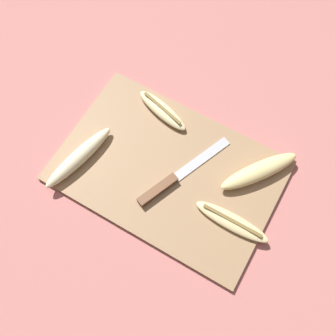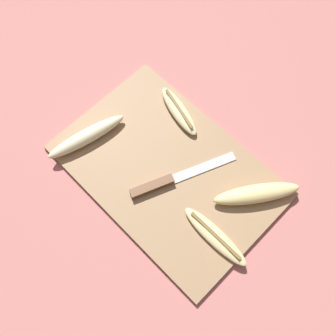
{
  "view_description": "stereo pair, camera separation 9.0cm",
  "coord_description": "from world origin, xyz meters",
  "px_view_note": "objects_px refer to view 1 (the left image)",
  "views": [
    {
      "loc": [
        0.17,
        -0.29,
        0.85
      ],
      "look_at": [
        0.0,
        0.0,
        0.02
      ],
      "focal_mm": 42.0,
      "sensor_mm": 36.0,
      "label": 1
    },
    {
      "loc": [
        0.24,
        -0.24,
        0.85
      ],
      "look_at": [
        0.0,
        0.0,
        0.02
      ],
      "focal_mm": 42.0,
      "sensor_mm": 36.0,
      "label": 2
    }
  ],
  "objects_px": {
    "banana_mellow_near": "(232,222)",
    "banana_golden_short": "(259,171)",
    "knife": "(168,183)",
    "banana_soft_right": "(162,110)",
    "banana_pale_long": "(79,157)"
  },
  "relations": [
    {
      "from": "banana_mellow_near",
      "to": "banana_golden_short",
      "type": "bearing_deg",
      "value": 89.5
    },
    {
      "from": "banana_golden_short",
      "to": "banana_pale_long",
      "type": "distance_m",
      "value": 0.41
    },
    {
      "from": "banana_mellow_near",
      "to": "banana_soft_right",
      "type": "distance_m",
      "value": 0.32
    },
    {
      "from": "knife",
      "to": "banana_golden_short",
      "type": "bearing_deg",
      "value": 58.98
    },
    {
      "from": "banana_mellow_near",
      "to": "banana_golden_short",
      "type": "height_order",
      "value": "banana_golden_short"
    },
    {
      "from": "knife",
      "to": "banana_golden_short",
      "type": "xyz_separation_m",
      "value": [
        0.17,
        0.12,
        0.01
      ]
    },
    {
      "from": "knife",
      "to": "banana_golden_short",
      "type": "relative_size",
      "value": 1.35
    },
    {
      "from": "knife",
      "to": "banana_mellow_near",
      "type": "height_order",
      "value": "banana_mellow_near"
    },
    {
      "from": "banana_mellow_near",
      "to": "banana_pale_long",
      "type": "xyz_separation_m",
      "value": [
        -0.37,
        -0.04,
        0.01
      ]
    },
    {
      "from": "banana_golden_short",
      "to": "banana_pale_long",
      "type": "height_order",
      "value": "same"
    },
    {
      "from": "banana_pale_long",
      "to": "banana_soft_right",
      "type": "relative_size",
      "value": 1.3
    },
    {
      "from": "banana_pale_long",
      "to": "banana_soft_right",
      "type": "bearing_deg",
      "value": 63.52
    },
    {
      "from": "banana_mellow_near",
      "to": "banana_soft_right",
      "type": "height_order",
      "value": "banana_soft_right"
    },
    {
      "from": "banana_mellow_near",
      "to": "knife",
      "type": "bearing_deg",
      "value": 177.04
    },
    {
      "from": "banana_golden_short",
      "to": "banana_soft_right",
      "type": "xyz_separation_m",
      "value": [
        -0.27,
        0.03,
        -0.01
      ]
    }
  ]
}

